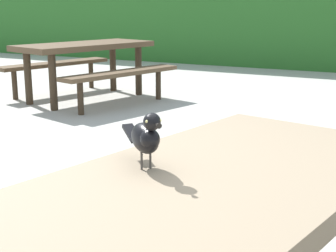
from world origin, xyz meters
TOP-DOWN VIEW (x-y plane):
  - picnic_table_foreground at (0.39, -0.24)m, footprint 1.99×2.02m
  - bird_grackle at (0.22, -0.15)m, footprint 0.24×0.20m
  - picnic_table_mid_left at (-3.02, 3.86)m, footprint 2.06×2.09m

SIDE VIEW (x-z plane):
  - picnic_table_foreground at x=0.39m, z-range 0.19..0.93m
  - picnic_table_mid_left at x=-3.02m, z-range 0.19..0.93m
  - bird_grackle at x=0.22m, z-range 0.75..0.94m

